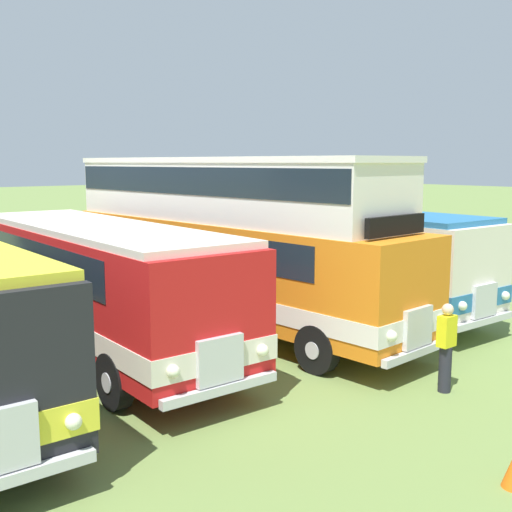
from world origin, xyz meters
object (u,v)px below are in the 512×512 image
(bus_third_in_row, at_px, (97,279))
(marshal_person, at_px, (446,347))
(bus_fifth_in_row, at_px, (318,247))
(bus_fourth_in_row, at_px, (227,234))

(bus_third_in_row, height_order, marshal_person, bus_third_in_row)
(bus_fifth_in_row, bearing_deg, bus_third_in_row, -176.26)
(bus_third_in_row, relative_size, bus_fourth_in_row, 0.85)
(marshal_person, bearing_deg, bus_third_in_row, 121.86)
(bus_third_in_row, xyz_separation_m, bus_fourth_in_row, (3.78, 0.11, 0.73))
(bus_fifth_in_row, distance_m, marshal_person, 7.87)
(bus_third_in_row, bearing_deg, marshal_person, -58.14)
(bus_third_in_row, relative_size, marshal_person, 5.71)
(bus_third_in_row, bearing_deg, bus_fourth_in_row, 1.63)
(bus_fourth_in_row, height_order, bus_fifth_in_row, bus_fourth_in_row)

